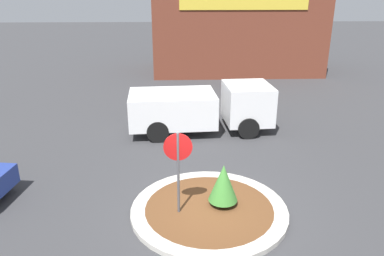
{
  "coord_description": "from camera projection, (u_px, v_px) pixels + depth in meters",
  "views": [
    {
      "loc": [
        -0.83,
        -8.88,
        5.88
      ],
      "look_at": [
        -0.35,
        3.07,
        1.35
      ],
      "focal_mm": 35.0,
      "sensor_mm": 36.0,
      "label": 1
    }
  ],
  "objects": [
    {
      "name": "storefront_building",
      "position": [
        236.0,
        31.0,
        27.04
      ],
      "size": [
        11.69,
        6.07,
        5.76
      ],
      "color": "brown",
      "rests_on": "ground_plane"
    },
    {
      "name": "island_shrub",
      "position": [
        223.0,
        183.0,
        10.27
      ],
      "size": [
        0.81,
        0.81,
        1.22
      ],
      "color": "brown",
      "rests_on": "traffic_island"
    },
    {
      "name": "stop_sign",
      "position": [
        178.0,
        160.0,
        9.62
      ],
      "size": [
        0.75,
        0.07,
        2.45
      ],
      "color": "#4C4C51",
      "rests_on": "ground_plane"
    },
    {
      "name": "ground_plane",
      "position": [
        209.0,
        212.0,
        10.42
      ],
      "size": [
        120.0,
        120.0,
        0.0
      ],
      "primitive_type": "plane",
      "color": "#38383A"
    },
    {
      "name": "utility_truck",
      "position": [
        201.0,
        107.0,
        15.93
      ],
      "size": [
        6.11,
        2.7,
        2.0
      ],
      "rotation": [
        0.0,
        0.0,
        0.06
      ],
      "color": "white",
      "rests_on": "ground_plane"
    },
    {
      "name": "traffic_island",
      "position": [
        209.0,
        210.0,
        10.39
      ],
      "size": [
        4.34,
        4.34,
        0.15
      ],
      "color": "#BCB7AD",
      "rests_on": "ground_plane"
    }
  ]
}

